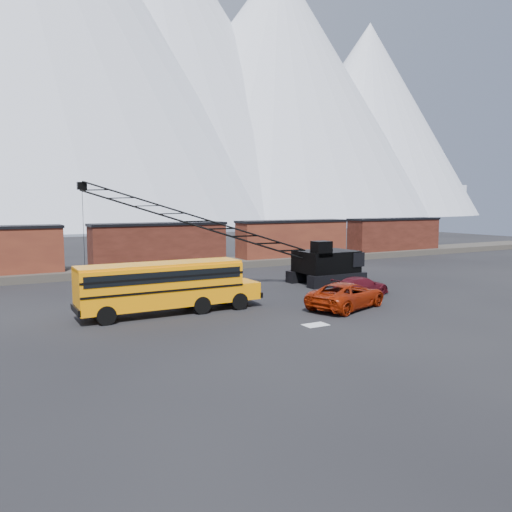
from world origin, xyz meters
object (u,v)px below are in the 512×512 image
Objects in this scene: crawler_crane at (204,224)px; red_pickup at (347,295)px; school_bus at (166,285)px; maroon_suv at (361,286)px.

red_pickup is at bearing -68.48° from crawler_crane.
red_pickup is 13.76m from crawler_crane.
school_bus is at bearing 50.06° from red_pickup.
crawler_crane is (-8.66, 9.09, 4.48)m from maroon_suv.
red_pickup reaches higher than maroon_suv.
crawler_crane is at bearing 35.74° from maroon_suv.
school_bus is 11.60m from red_pickup.
school_bus reaches higher than red_pickup.
maroon_suv is (3.87, 3.06, -0.16)m from red_pickup.
crawler_crane reaches higher than red_pickup.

